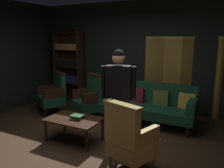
% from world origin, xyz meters
% --- Properties ---
extents(ground_plane, '(10.00, 10.00, 0.00)m').
position_xyz_m(ground_plane, '(0.00, 0.00, 0.00)').
color(ground_plane, '#3D2819').
extents(back_wall, '(7.20, 0.10, 2.80)m').
position_xyz_m(back_wall, '(0.00, 2.45, 1.40)').
color(back_wall, black).
rests_on(back_wall, ground_plane).
extents(side_wall_left, '(0.10, 3.60, 2.80)m').
position_xyz_m(side_wall_left, '(-3.00, 0.60, 1.40)').
color(side_wall_left, black).
rests_on(side_wall_left, ground_plane).
extents(folding_screen, '(2.11, 0.51, 1.90)m').
position_xyz_m(folding_screen, '(1.28, 2.39, 0.99)').
color(folding_screen, olive).
rests_on(folding_screen, ground_plane).
extents(bookshelf, '(0.90, 0.32, 2.05)m').
position_xyz_m(bookshelf, '(-2.15, 2.19, 1.06)').
color(bookshelf, black).
rests_on(bookshelf, ground_plane).
extents(velvet_couch, '(2.12, 0.78, 0.88)m').
position_xyz_m(velvet_couch, '(0.55, 1.46, 0.46)').
color(velvet_couch, black).
rests_on(velvet_couch, ground_plane).
extents(coffee_table, '(1.00, 0.64, 0.42)m').
position_xyz_m(coffee_table, '(-0.36, -0.04, 0.37)').
color(coffee_table, black).
rests_on(coffee_table, ground_plane).
extents(armchair_gilt_accent, '(0.73, 0.73, 1.04)m').
position_xyz_m(armchair_gilt_accent, '(0.95, -0.50, 0.49)').
color(armchair_gilt_accent, tan).
rests_on(armchair_gilt_accent, ground_plane).
extents(armchair_wing_left, '(0.77, 0.77, 1.04)m').
position_xyz_m(armchair_wing_left, '(-0.73, 1.09, 0.49)').
color(armchair_wing_left, black).
rests_on(armchair_wing_left, ground_plane).
extents(armchair_wing_right, '(0.79, 0.78, 1.04)m').
position_xyz_m(armchair_wing_right, '(-1.75, 1.01, 0.49)').
color(armchair_wing_right, black).
rests_on(armchair_wing_right, ground_plane).
extents(standing_figure, '(0.57, 0.31, 1.70)m').
position_xyz_m(standing_figure, '(0.49, 0.07, 1.03)').
color(standing_figure, black).
rests_on(standing_figure, ground_plane).
extents(potted_plant, '(0.64, 0.64, 0.93)m').
position_xyz_m(potted_plant, '(-0.88, 1.84, 0.54)').
color(potted_plant, brown).
rests_on(potted_plant, ground_plane).
extents(book_tan_leather, '(0.23, 0.21, 0.03)m').
position_xyz_m(book_tan_leather, '(-0.30, -0.01, 0.43)').
color(book_tan_leather, '#9E7A47').
rests_on(book_tan_leather, coffee_table).
extents(book_green_cloth, '(0.23, 0.20, 0.04)m').
position_xyz_m(book_green_cloth, '(-0.30, -0.01, 0.47)').
color(book_green_cloth, '#1E4C28').
rests_on(book_green_cloth, book_tan_leather).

